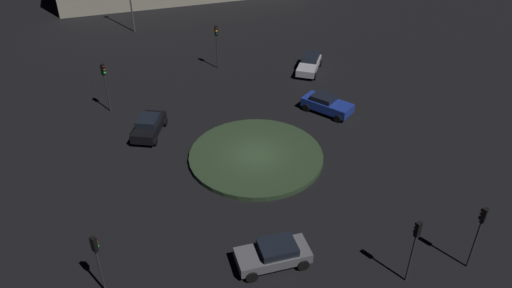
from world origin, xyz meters
The scene contains 11 objects.
ground_plane centered at (0.00, 0.00, 0.00)m, with size 115.82×115.82×0.00m, color black.
roundabout_island centered at (0.00, 0.00, 0.17)m, with size 9.87×9.87×0.34m, color #2D4228.
car_black centered at (-8.94, -0.77, 0.80)m, with size 2.99×4.32×1.56m.
car_grey centered at (5.35, -8.77, 0.77)m, with size 4.31×4.15×1.44m.
car_blue centered at (2.45, 8.55, 0.78)m, with size 4.44×2.62×1.50m.
car_silver centered at (-1.67, 15.34, 0.75)m, with size 2.55×4.47×1.39m.
traffic_light_west centered at (-14.04, 0.74, 3.09)m, with size 0.36×0.31×4.35m.
traffic_light_northwest centered at (-9.96, 11.98, 3.08)m, with size 0.38×0.39×4.33m.
traffic_light_southeast centered at (12.37, -6.74, 3.03)m, with size 0.40×0.37×4.26m.
traffic_light_east centered at (15.27, -4.23, 3.07)m, with size 0.39×0.35×4.32m.
traffic_light_south centered at (-1.95, -14.50, 2.85)m, with size 0.33×0.37×4.00m.
Camera 1 is at (13.10, -27.14, 21.79)m, focal length 35.39 mm.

